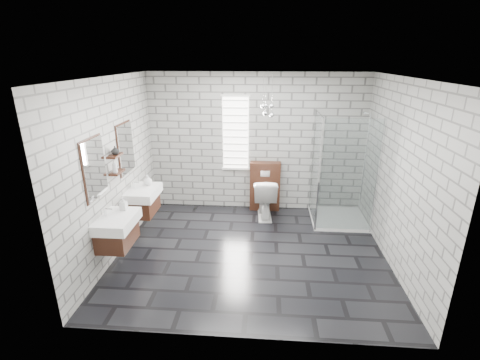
# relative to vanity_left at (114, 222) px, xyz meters

# --- Properties ---
(floor) EXTENTS (4.20, 3.60, 0.02)m
(floor) POSITION_rel_vanity_left_xyz_m (1.91, 0.60, -0.77)
(floor) COLOR black
(floor) RESTS_ON ground
(ceiling) EXTENTS (4.20, 3.60, 0.02)m
(ceiling) POSITION_rel_vanity_left_xyz_m (1.91, 0.60, 1.95)
(ceiling) COLOR white
(ceiling) RESTS_ON wall_back
(wall_back) EXTENTS (4.20, 0.02, 2.70)m
(wall_back) POSITION_rel_vanity_left_xyz_m (1.91, 2.41, 0.59)
(wall_back) COLOR #A0A09B
(wall_back) RESTS_ON floor
(wall_front) EXTENTS (4.20, 0.02, 2.70)m
(wall_front) POSITION_rel_vanity_left_xyz_m (1.91, -1.21, 0.59)
(wall_front) COLOR #A0A09B
(wall_front) RESTS_ON floor
(wall_left) EXTENTS (0.02, 3.60, 2.70)m
(wall_left) POSITION_rel_vanity_left_xyz_m (-0.20, 0.60, 0.59)
(wall_left) COLOR #A0A09B
(wall_left) RESTS_ON floor
(wall_right) EXTENTS (0.02, 3.60, 2.70)m
(wall_right) POSITION_rel_vanity_left_xyz_m (4.02, 0.60, 0.59)
(wall_right) COLOR #A0A09B
(wall_right) RESTS_ON floor
(vanity_left) EXTENTS (0.47, 0.70, 1.57)m
(vanity_left) POSITION_rel_vanity_left_xyz_m (0.00, 0.00, 0.00)
(vanity_left) COLOR #3D1F12
(vanity_left) RESTS_ON wall_left
(vanity_right) EXTENTS (0.47, 0.70, 1.57)m
(vanity_right) POSITION_rel_vanity_left_xyz_m (0.00, 1.09, 0.00)
(vanity_right) COLOR #3D1F12
(vanity_right) RESTS_ON wall_left
(shelf_lower) EXTENTS (0.14, 0.30, 0.03)m
(shelf_lower) POSITION_rel_vanity_left_xyz_m (-0.12, 0.55, 0.56)
(shelf_lower) COLOR #3D1F12
(shelf_lower) RESTS_ON wall_left
(shelf_upper) EXTENTS (0.14, 0.30, 0.03)m
(shelf_upper) POSITION_rel_vanity_left_xyz_m (-0.12, 0.55, 0.82)
(shelf_upper) COLOR #3D1F12
(shelf_upper) RESTS_ON wall_left
(window) EXTENTS (0.56, 0.05, 1.48)m
(window) POSITION_rel_vanity_left_xyz_m (1.51, 2.38, 0.79)
(window) COLOR white
(window) RESTS_ON wall_back
(cistern_panel) EXTENTS (0.60, 0.20, 1.00)m
(cistern_panel) POSITION_rel_vanity_left_xyz_m (2.10, 2.30, -0.26)
(cistern_panel) COLOR #3D1F12
(cistern_panel) RESTS_ON floor
(flush_plate) EXTENTS (0.18, 0.01, 0.12)m
(flush_plate) POSITION_rel_vanity_left_xyz_m (2.10, 2.19, 0.04)
(flush_plate) COLOR silver
(flush_plate) RESTS_ON cistern_panel
(shower_enclosure) EXTENTS (1.00, 1.00, 2.03)m
(shower_enclosure) POSITION_rel_vanity_left_xyz_m (3.41, 1.78, -0.25)
(shower_enclosure) COLOR white
(shower_enclosure) RESTS_ON floor
(pendant_cluster) EXTENTS (0.25, 0.18, 0.77)m
(pendant_cluster) POSITION_rel_vanity_left_xyz_m (2.11, 1.97, 1.33)
(pendant_cluster) COLOR silver
(pendant_cluster) RESTS_ON ceiling
(toilet) EXTENTS (0.49, 0.80, 0.79)m
(toilet) POSITION_rel_vanity_left_xyz_m (2.10, 1.96, -0.36)
(toilet) COLOR white
(toilet) RESTS_ON floor
(soap_bottle_a) EXTENTS (0.10, 0.10, 0.20)m
(soap_bottle_a) POSITION_rel_vanity_left_xyz_m (0.06, 0.22, 0.19)
(soap_bottle_a) COLOR #B2B2B2
(soap_bottle_a) RESTS_ON vanity_left
(soap_bottle_b) EXTENTS (0.19, 0.19, 0.19)m
(soap_bottle_b) POSITION_rel_vanity_left_xyz_m (0.07, 1.26, 0.19)
(soap_bottle_b) COLOR #B2B2B2
(soap_bottle_b) RESTS_ON vanity_right
(soap_bottle_c) EXTENTS (0.09, 0.09, 0.20)m
(soap_bottle_c) POSITION_rel_vanity_left_xyz_m (-0.11, 0.47, 0.68)
(soap_bottle_c) COLOR #B2B2B2
(soap_bottle_c) RESTS_ON shelf_lower
(vase) EXTENTS (0.15, 0.15, 0.13)m
(vase) POSITION_rel_vanity_left_xyz_m (-0.11, 0.55, 0.90)
(vase) COLOR #B2B2B2
(vase) RESTS_ON shelf_upper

